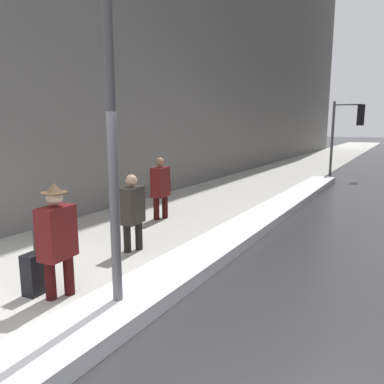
{
  "coord_description": "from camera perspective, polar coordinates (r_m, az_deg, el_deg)",
  "views": [
    {
      "loc": [
        3.21,
        -2.29,
        2.35
      ],
      "look_at": [
        -0.4,
        4.0,
        1.05
      ],
      "focal_mm": 35.0,
      "sensor_mm": 36.0,
      "label": 1
    }
  ],
  "objects": [
    {
      "name": "pedestrian_nearside",
      "position": [
        7.02,
        -9.09,
        -2.63
      ],
      "size": [
        0.32,
        0.5,
        1.46
      ],
      "rotation": [
        0.0,
        0.0,
        -1.47
      ],
      "color": "black",
      "rests_on": "ground"
    },
    {
      "name": "lamp_post",
      "position": [
        4.45,
        -12.33,
        14.31
      ],
      "size": [
        0.28,
        0.28,
        4.44
      ],
      "color": "#515156",
      "rests_on": "ground"
    },
    {
      "name": "pedestrian_with_shoulder_bag",
      "position": [
        9.37,
        -4.8,
        1.0
      ],
      "size": [
        0.35,
        0.73,
        1.56
      ],
      "rotation": [
        0.0,
        0.0,
        -1.47
      ],
      "color": "#340C0C",
      "rests_on": "ground"
    },
    {
      "name": "ground_plane",
      "position": [
        4.59,
        -22.62,
        -21.47
      ],
      "size": [
        160.0,
        160.0,
        0.0
      ],
      "primitive_type": "plane",
      "color": "#2D2D30"
    },
    {
      "name": "rolling_suitcase",
      "position": [
        5.79,
        -22.65,
        -11.38
      ],
      "size": [
        0.26,
        0.38,
        0.95
      ],
      "rotation": [
        0.0,
        0.0,
        -1.47
      ],
      "color": "black",
      "rests_on": "ground"
    },
    {
      "name": "traffic_light_near",
      "position": [
        18.09,
        22.98,
        9.64
      ],
      "size": [
        1.31,
        0.41,
        3.39
      ],
      "rotation": [
        0.0,
        0.0,
        0.13
      ],
      "color": "#515156",
      "rests_on": "ground"
    },
    {
      "name": "snow_bank_curb",
      "position": [
        9.43,
        10.82,
        -3.78
      ],
      "size": [
        0.9,
        15.39,
        0.22
      ],
      "color": "white",
      "rests_on": "ground"
    },
    {
      "name": "pedestrian_trailing",
      "position": [
        5.37,
        -19.87,
        -6.36
      ],
      "size": [
        0.34,
        0.52,
        1.61
      ],
      "rotation": [
        0.0,
        0.0,
        -1.47
      ],
      "color": "#340C0C",
      "rests_on": "ground"
    },
    {
      "name": "sidewalk_slab",
      "position": [
        18.21,
        12.97,
        2.49
      ],
      "size": [
        4.0,
        80.0,
        0.01
      ],
      "color": "#B2AFA8",
      "rests_on": "ground"
    }
  ]
}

